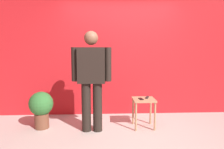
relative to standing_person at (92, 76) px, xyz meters
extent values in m
plane|color=#B7B2A8|center=(0.58, -0.41, -0.99)|extent=(12.00, 12.00, 0.00)
cube|color=red|center=(0.58, 1.04, 0.37)|extent=(5.76, 0.12, 2.72)
cylinder|color=black|center=(-0.10, 0.00, -0.56)|extent=(0.17, 0.17, 0.88)
cylinder|color=black|center=(0.10, -0.01, -0.56)|extent=(0.17, 0.17, 0.88)
cube|color=black|center=(0.00, 0.00, 0.19)|extent=(0.49, 0.26, 0.62)
cube|color=#2D4784|center=(0.01, 0.12, 0.22)|extent=(0.13, 0.02, 0.52)
cube|color=#384C99|center=(0.01, 0.13, 0.21)|extent=(0.05, 0.01, 0.47)
cylinder|color=black|center=(-0.29, 0.01, 0.21)|extent=(0.12, 0.12, 0.59)
cylinder|color=black|center=(0.29, -0.02, 0.21)|extent=(0.12, 0.12, 0.59)
sphere|color=brown|center=(0.00, 0.00, 0.66)|extent=(0.24, 0.24, 0.24)
cube|color=tan|center=(0.96, 0.13, -0.46)|extent=(0.40, 0.40, 0.03)
cylinder|color=tan|center=(0.79, -0.04, -0.74)|extent=(0.04, 0.04, 0.52)
cylinder|color=tan|center=(1.13, -0.04, -0.74)|extent=(0.04, 0.04, 0.52)
cylinder|color=tan|center=(0.79, 0.30, -0.74)|extent=(0.04, 0.04, 0.52)
cylinder|color=tan|center=(1.13, 0.30, -0.74)|extent=(0.04, 0.04, 0.52)
cube|color=black|center=(0.90, 0.10, -0.44)|extent=(0.09, 0.15, 0.01)
cube|color=black|center=(1.04, 0.21, -0.44)|extent=(0.10, 0.17, 0.02)
cylinder|color=brown|center=(-0.94, 0.17, -0.85)|extent=(0.26, 0.26, 0.28)
sphere|color=#2D7233|center=(-0.94, 0.17, -0.53)|extent=(0.44, 0.44, 0.44)
camera|label=1|loc=(0.18, -3.74, 0.50)|focal=34.54mm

